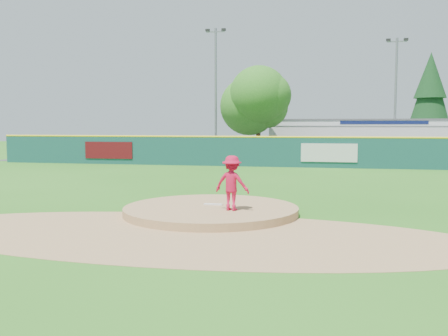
% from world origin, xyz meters
% --- Properties ---
extents(ground, '(120.00, 120.00, 0.00)m').
position_xyz_m(ground, '(0.00, 0.00, 0.00)').
color(ground, '#286B19').
rests_on(ground, ground).
extents(pitchers_mound, '(5.50, 5.50, 0.50)m').
position_xyz_m(pitchers_mound, '(0.00, 0.00, 0.00)').
color(pitchers_mound, '#9E774C').
rests_on(pitchers_mound, ground).
extents(pitching_rubber, '(0.60, 0.15, 0.04)m').
position_xyz_m(pitching_rubber, '(0.00, 0.30, 0.27)').
color(pitching_rubber, white).
rests_on(pitching_rubber, pitchers_mound).
extents(infield_dirt_arc, '(15.40, 15.40, 0.01)m').
position_xyz_m(infield_dirt_arc, '(0.00, -3.00, 0.01)').
color(infield_dirt_arc, '#9E774C').
rests_on(infield_dirt_arc, ground).
extents(parking_lot, '(44.00, 16.00, 0.02)m').
position_xyz_m(parking_lot, '(0.00, 27.00, 0.01)').
color(parking_lot, '#38383A').
rests_on(parking_lot, ground).
extents(pitcher, '(1.17, 0.82, 1.66)m').
position_xyz_m(pitcher, '(0.78, -0.54, 1.08)').
color(pitcher, '#BB1035').
rests_on(pitcher, pitchers_mound).
extents(van, '(6.27, 4.49, 1.58)m').
position_xyz_m(van, '(6.64, 21.11, 0.81)').
color(van, white).
rests_on(van, parking_lot).
extents(pool_building_grp, '(15.20, 8.20, 3.31)m').
position_xyz_m(pool_building_grp, '(6.00, 31.99, 1.66)').
color(pool_building_grp, silver).
rests_on(pool_building_grp, ground).
extents(fence_banners, '(19.01, 0.04, 1.20)m').
position_xyz_m(fence_banners, '(-4.08, 17.92, 1.00)').
color(fence_banners, '#540C10').
rests_on(fence_banners, ground).
extents(playground_slide, '(0.88, 2.47, 1.36)m').
position_xyz_m(playground_slide, '(-15.97, 23.47, 0.69)').
color(playground_slide, blue).
rests_on(playground_slide, ground).
extents(outfield_fence, '(40.00, 0.14, 2.07)m').
position_xyz_m(outfield_fence, '(0.00, 18.00, 1.09)').
color(outfield_fence, '#144341').
rests_on(outfield_fence, ground).
extents(deciduous_tree, '(5.60, 5.60, 7.36)m').
position_xyz_m(deciduous_tree, '(-2.00, 25.00, 4.55)').
color(deciduous_tree, '#382314').
rests_on(deciduous_tree, ground).
extents(conifer_tree, '(4.40, 4.40, 9.50)m').
position_xyz_m(conifer_tree, '(13.00, 36.00, 5.54)').
color(conifer_tree, '#382314').
rests_on(conifer_tree, ground).
extents(light_pole_left, '(1.75, 0.25, 11.00)m').
position_xyz_m(light_pole_left, '(-6.00, 27.00, 6.05)').
color(light_pole_left, gray).
rests_on(light_pole_left, ground).
extents(light_pole_right, '(1.75, 0.25, 10.00)m').
position_xyz_m(light_pole_right, '(9.00, 29.00, 5.54)').
color(light_pole_right, gray).
rests_on(light_pole_right, ground).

